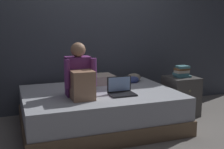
# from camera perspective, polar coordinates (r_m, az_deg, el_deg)

# --- Properties ---
(ground_plane) EXTENTS (8.00, 8.00, 0.00)m
(ground_plane) POSITION_cam_1_polar(r_m,az_deg,el_deg) (3.69, 2.00, -11.43)
(ground_plane) COLOR gray
(wall_back) EXTENTS (5.60, 0.10, 2.70)m
(wall_back) POSITION_cam_1_polar(r_m,az_deg,el_deg) (4.57, -3.65, 10.06)
(wall_back) COLOR #424751
(wall_back) RESTS_ON ground_plane
(bed) EXTENTS (2.00, 1.50, 0.48)m
(bed) POSITION_cam_1_polar(r_m,az_deg,el_deg) (3.82, -2.49, -6.91)
(bed) COLOR #7A6047
(bed) RESTS_ON ground_plane
(nightstand) EXTENTS (0.44, 0.46, 0.58)m
(nightstand) POSITION_cam_1_polar(r_m,az_deg,el_deg) (4.41, 13.61, -4.17)
(nightstand) COLOR #474442
(nightstand) RESTS_ON ground_plane
(person_sitting) EXTENTS (0.39, 0.44, 0.66)m
(person_sitting) POSITION_cam_1_polar(r_m,az_deg,el_deg) (3.43, -6.47, -0.41)
(person_sitting) COLOR #75337A
(person_sitting) RESTS_ON bed
(laptop) EXTENTS (0.32, 0.23, 0.22)m
(laptop) POSITION_cam_1_polar(r_m,az_deg,el_deg) (3.57, 1.89, -3.15)
(laptop) COLOR black
(laptop) RESTS_ON bed
(pillow) EXTENTS (0.56, 0.36, 0.13)m
(pillow) POSITION_cam_1_polar(r_m,az_deg,el_deg) (4.18, -3.57, -1.03)
(pillow) COLOR beige
(pillow) RESTS_ON bed
(book_stack) EXTENTS (0.23, 0.16, 0.17)m
(book_stack) POSITION_cam_1_polar(r_m,az_deg,el_deg) (4.33, 13.80, 0.54)
(book_stack) COLOR teal
(book_stack) RESTS_ON nightstand
(clothes_pile) EXTENTS (0.25, 0.27, 0.12)m
(clothes_pile) POSITION_cam_1_polar(r_m,az_deg,el_deg) (4.35, 4.35, -0.71)
(clothes_pile) COLOR gray
(clothes_pile) RESTS_ON bed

